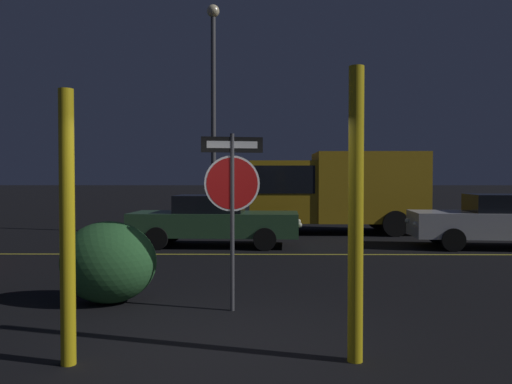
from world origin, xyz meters
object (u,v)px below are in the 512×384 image
object	(u,v)px
street_lamp	(213,95)
hedge_bush_2	(109,262)
stop_sign	(232,186)
yellow_pole_right	(356,215)
passing_car_2	(214,220)
passing_car_3	(500,221)
yellow_pole_left	(67,228)
delivery_truck	(332,188)

from	to	relation	value
street_lamp	hedge_bush_2	bearing A→B (deg)	-94.61
stop_sign	yellow_pole_right	xyz separation A→B (m)	(1.37, -1.95, -0.26)
passing_car_2	passing_car_3	bearing A→B (deg)	90.70
passing_car_3	street_lamp	bearing A→B (deg)	75.29
yellow_pole_left	street_lamp	world-z (taller)	street_lamp
yellow_pole_left	yellow_pole_right	size ratio (longest dim) A/B	0.92
yellow_pole_right	delivery_truck	xyz separation A→B (m)	(1.51, 12.16, 0.03)
hedge_bush_2	passing_car_2	size ratio (longest dim) A/B	0.30
yellow_pole_left	street_lamp	distance (m)	11.94
stop_sign	delivery_truck	xyz separation A→B (m)	(2.88, 10.21, -0.23)
passing_car_2	street_lamp	size ratio (longest dim) A/B	0.63
hedge_bush_2	passing_car_3	xyz separation A→B (m)	(8.74, 6.02, 0.11)
hedge_bush_2	street_lamp	size ratio (longest dim) A/B	0.19
passing_car_3	street_lamp	size ratio (longest dim) A/B	0.63
yellow_pole_right	passing_car_2	distance (m)	9.01
passing_car_3	hedge_bush_2	bearing A→B (deg)	130.29
passing_car_2	passing_car_3	xyz separation A→B (m)	(7.74, -0.30, 0.02)
stop_sign	yellow_pole_left	bearing A→B (deg)	-137.08
stop_sign	yellow_pole_left	xyz separation A→B (m)	(-1.53, -2.07, -0.38)
stop_sign	passing_car_3	size ratio (longest dim) A/B	0.53
yellow_pole_left	delivery_truck	xyz separation A→B (m)	(4.41, 12.27, 0.15)
stop_sign	delivery_truck	bearing A→B (deg)	63.78
yellow_pole_left	delivery_truck	world-z (taller)	yellow_pole_left
yellow_pole_right	hedge_bush_2	world-z (taller)	yellow_pole_right
stop_sign	yellow_pole_left	distance (m)	2.60
yellow_pole_right	passing_car_2	xyz separation A→B (m)	(-2.26, 8.68, -0.79)
stop_sign	yellow_pole_right	world-z (taller)	yellow_pole_right
yellow_pole_right	hedge_bush_2	xyz separation A→B (m)	(-3.26, 2.37, -0.89)
hedge_bush_2	passing_car_2	world-z (taller)	passing_car_2
yellow_pole_left	passing_car_3	bearing A→B (deg)	45.40
yellow_pole_right	street_lamp	size ratio (longest dim) A/B	0.40
stop_sign	yellow_pole_left	size ratio (longest dim) A/B	0.91
delivery_truck	passing_car_2	bearing A→B (deg)	132.97
stop_sign	passing_car_3	bearing A→B (deg)	32.74
yellow_pole_right	street_lamp	distance (m)	12.06
delivery_truck	street_lamp	bearing A→B (deg)	101.34
stop_sign	yellow_pole_left	world-z (taller)	yellow_pole_left
yellow_pole_left	hedge_bush_2	size ratio (longest dim) A/B	1.93
stop_sign	passing_car_3	xyz separation A→B (m)	(6.85, 6.44, -1.04)
stop_sign	passing_car_2	bearing A→B (deg)	87.09
yellow_pole_right	street_lamp	xyz separation A→B (m)	(-2.53, 11.37, 3.12)
stop_sign	hedge_bush_2	distance (m)	2.25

